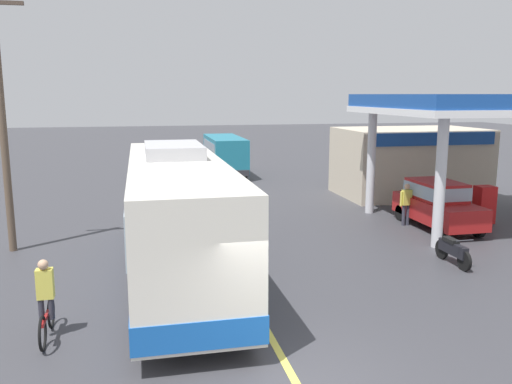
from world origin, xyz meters
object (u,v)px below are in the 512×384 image
cyclist_on_shoulder (46,302)px  car_trailing_behind_bus (146,164)px  pedestrian_near_pump (406,202)px  coach_bus_main (178,218)px  car_at_pump (437,202)px  motorcycle_parked_forecourt (453,250)px  minibus_opposing_lane (225,152)px

cyclist_on_shoulder → car_trailing_behind_bus: size_ratio=0.43×
pedestrian_near_pump → coach_bus_main: bearing=-155.7°
car_at_pump → motorcycle_parked_forecourt: 4.64m
coach_bus_main → car_trailing_behind_bus: 17.67m
cyclist_on_shoulder → car_trailing_behind_bus: (2.38, 20.87, 0.23)m
car_at_pump → motorcycle_parked_forecourt: bearing=-115.1°
minibus_opposing_lane → cyclist_on_shoulder: (-7.36, -21.98, -0.69)m
minibus_opposing_lane → cyclist_on_shoulder: bearing=-108.5°
minibus_opposing_lane → car_trailing_behind_bus: (-4.97, -1.11, -0.46)m
minibus_opposing_lane → motorcycle_parked_forecourt: (3.85, -19.40, -1.03)m
motorcycle_parked_forecourt → car_trailing_behind_bus: 20.32m
minibus_opposing_lane → pedestrian_near_pump: minibus_opposing_lane is taller
car_at_pump → car_trailing_behind_bus: size_ratio=1.00×
car_at_pump → minibus_opposing_lane: 16.31m
coach_bus_main → motorcycle_parked_forecourt: bearing=-4.5°
cyclist_on_shoulder → car_trailing_behind_bus: bearing=83.5°
coach_bus_main → minibus_opposing_lane: bearing=76.9°
car_at_pump → car_trailing_behind_bus: same height
coach_bus_main → cyclist_on_shoulder: coach_bus_main is taller
pedestrian_near_pump → car_trailing_behind_bus: bearing=126.1°
minibus_opposing_lane → cyclist_on_shoulder: minibus_opposing_lane is taller
cyclist_on_shoulder → car_trailing_behind_bus: 21.00m
coach_bus_main → cyclist_on_shoulder: 4.51m
pedestrian_near_pump → car_trailing_behind_bus: size_ratio=0.40×
minibus_opposing_lane → motorcycle_parked_forecourt: size_ratio=3.41×
pedestrian_near_pump → motorcycle_parked_forecourt: bearing=-101.7°
coach_bus_main → minibus_opposing_lane: size_ratio=1.80×
motorcycle_parked_forecourt → car_trailing_behind_bus: (-8.83, 18.29, 0.57)m
cyclist_on_shoulder → pedestrian_near_pump: cyclist_on_shoulder is taller
car_trailing_behind_bus → coach_bus_main: bearing=-88.0°
motorcycle_parked_forecourt → pedestrian_near_pump: size_ratio=1.08×
cyclist_on_shoulder → pedestrian_near_pump: 14.26m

